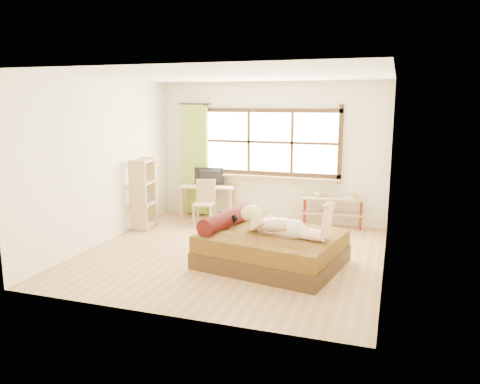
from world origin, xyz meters
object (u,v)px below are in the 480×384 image
(woman, at_px, (282,215))
(chair, at_px, (205,199))
(desk, at_px, (208,190))
(bed, at_px, (269,247))
(kitten, at_px, (227,220))
(pipe_shelf, at_px, (333,205))
(bookshelf, at_px, (143,193))

(woman, relative_size, chair, 1.57)
(desk, height_order, chair, chair)
(desk, bearing_deg, woman, -57.27)
(bed, distance_m, kitten, 0.76)
(woman, distance_m, kitten, 0.90)
(bed, relative_size, woman, 1.62)
(kitten, height_order, desk, kitten)
(kitten, xyz_separation_m, desk, (-1.19, 2.13, -0.00))
(chair, bearing_deg, kitten, -67.28)
(desk, bearing_deg, pipe_shelf, -6.57)
(desk, bearing_deg, kitten, -70.21)
(bed, relative_size, chair, 2.53)
(woman, relative_size, desk, 1.16)
(bed, relative_size, kitten, 7.55)
(kitten, distance_m, bookshelf, 2.34)
(bed, relative_size, desk, 1.87)
(bed, relative_size, pipe_shelf, 1.85)
(woman, xyz_separation_m, desk, (-2.06, 2.28, -0.17))
(pipe_shelf, xyz_separation_m, bookshelf, (-3.36, -1.14, 0.24))
(bed, xyz_separation_m, pipe_shelf, (0.62, 2.34, 0.16))
(pipe_shelf, bearing_deg, chair, -174.27)
(desk, bearing_deg, bookshelf, -140.14)
(kitten, xyz_separation_m, chair, (-1.10, 1.75, -0.12))
(pipe_shelf, bearing_deg, woman, -105.99)
(woman, bearing_deg, bed, 174.11)
(kitten, relative_size, pipe_shelf, 0.24)
(woman, xyz_separation_m, kitten, (-0.87, 0.15, -0.17))
(desk, distance_m, pipe_shelf, 2.49)
(kitten, distance_m, pipe_shelf, 2.60)
(woman, xyz_separation_m, bookshelf, (-2.93, 1.26, -0.10))
(chair, bearing_deg, woman, -53.39)
(bed, height_order, bookshelf, bookshelf)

